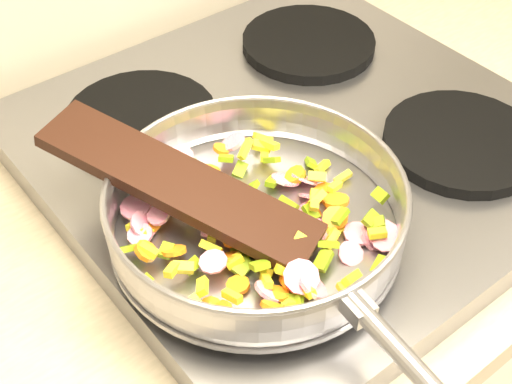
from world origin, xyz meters
TOP-DOWN VIEW (x-y plane):
  - cooktop at (-0.70, 1.67)m, footprint 0.60×0.60m
  - grate_fl at (-0.84, 1.52)m, footprint 0.19×0.19m
  - grate_fr at (-0.56, 1.52)m, footprint 0.19×0.19m
  - grate_bl at (-0.84, 1.81)m, footprint 0.19×0.19m
  - grate_br at (-0.56, 1.81)m, footprint 0.19×0.19m
  - saute_pan at (-0.85, 1.56)m, footprint 0.35×0.52m
  - vegetable_heap at (-0.86, 1.55)m, footprint 0.27×0.29m
  - wooden_spatula at (-0.90, 1.62)m, footprint 0.19×0.30m

SIDE VIEW (x-z plane):
  - cooktop at x=-0.70m, z-range 0.90..0.94m
  - grate_fl at x=-0.84m, z-range 0.94..0.96m
  - grate_fr at x=-0.56m, z-range 0.94..0.96m
  - grate_bl at x=-0.84m, z-range 0.94..0.96m
  - grate_br at x=-0.56m, z-range 0.94..0.96m
  - vegetable_heap at x=-0.86m, z-range 0.95..1.00m
  - saute_pan at x=-0.85m, z-range 0.96..1.02m
  - wooden_spatula at x=-0.90m, z-range 0.97..1.04m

